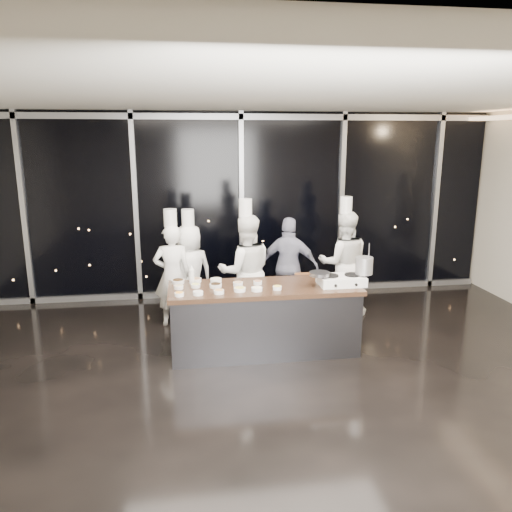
{
  "coord_description": "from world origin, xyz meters",
  "views": [
    {
      "loc": [
        -0.99,
        -5.19,
        2.78
      ],
      "look_at": [
        -0.06,
        1.2,
        1.23
      ],
      "focal_mm": 35.0,
      "sensor_mm": 36.0,
      "label": 1
    }
  ],
  "objects": [
    {
      "name": "frying_pan",
      "position": [
        0.69,
        0.8,
        1.06
      ],
      "size": [
        0.46,
        0.27,
        0.04
      ],
      "rotation": [
        0.0,
        0.0,
        0.01
      ],
      "color": "gray",
      "rests_on": "stove"
    },
    {
      "name": "squeeze_bottle",
      "position": [
        -0.92,
        1.16,
        1.02
      ],
      "size": [
        0.07,
        0.07,
        0.25
      ],
      "color": "white",
      "rests_on": "demo_counter"
    },
    {
      "name": "chef_center",
      "position": [
        -0.12,
        1.83,
        0.85
      ],
      "size": [
        0.84,
        0.67,
        1.92
      ],
      "rotation": [
        0.0,
        0.0,
        3.18
      ],
      "color": "white",
      "rests_on": "ground"
    },
    {
      "name": "chef_far_left",
      "position": [
        -1.2,
        2.06,
        0.79
      ],
      "size": [
        0.57,
        0.38,
        1.76
      ],
      "rotation": [
        0.0,
        0.0,
        3.17
      ],
      "color": "white",
      "rests_on": "ground"
    },
    {
      "name": "stove",
      "position": [
        1.0,
        0.8,
        0.96
      ],
      "size": [
        0.59,
        0.38,
        0.14
      ],
      "rotation": [
        0.0,
        0.0,
        0.01
      ],
      "color": "white",
      "rests_on": "demo_counter"
    },
    {
      "name": "ground",
      "position": [
        0.0,
        0.0,
        0.0
      ],
      "size": [
        9.0,
        9.0,
        0.0
      ],
      "primitive_type": "plane",
      "color": "black",
      "rests_on": "ground"
    },
    {
      "name": "prep_bowls",
      "position": [
        -0.63,
        0.92,
        0.93
      ],
      "size": [
        1.38,
        0.72,
        0.05
      ],
      "color": "white",
      "rests_on": "demo_counter"
    },
    {
      "name": "stock_pot",
      "position": [
        1.29,
        0.79,
        1.15
      ],
      "size": [
        0.22,
        0.22,
        0.22
      ],
      "primitive_type": "cylinder",
      "rotation": [
        0.0,
        0.0,
        0.01
      ],
      "color": "#AFB0B2",
      "rests_on": "stove"
    },
    {
      "name": "room_shell",
      "position": [
        0.18,
        0.0,
        2.25
      ],
      "size": [
        9.02,
        7.02,
        3.21
      ],
      "color": "beige",
      "rests_on": "ground"
    },
    {
      "name": "chef_left",
      "position": [
        -0.94,
        2.27,
        0.76
      ],
      "size": [
        0.85,
        0.69,
        1.72
      ],
      "rotation": [
        0.0,
        0.0,
        3.49
      ],
      "color": "white",
      "rests_on": "ground"
    },
    {
      "name": "demo_counter",
      "position": [
        0.0,
        0.9,
        0.45
      ],
      "size": [
        2.46,
        0.86,
        0.9
      ],
      "color": "#333337",
      "rests_on": "ground"
    },
    {
      "name": "chef_right",
      "position": [
        1.48,
        2.17,
        0.84
      ],
      "size": [
        0.89,
        0.74,
        1.88
      ],
      "rotation": [
        0.0,
        0.0,
        3.0
      ],
      "color": "white",
      "rests_on": "ground"
    },
    {
      "name": "window_wall",
      "position": [
        0.0,
        3.43,
        1.6
      ],
      "size": [
        8.9,
        0.11,
        3.2
      ],
      "color": "black",
      "rests_on": "ground"
    },
    {
      "name": "guest",
      "position": [
        0.62,
        2.23,
        0.78
      ],
      "size": [
        1.0,
        0.69,
        1.57
      ],
      "rotation": [
        0.0,
        0.0,
        2.77
      ],
      "color": "#161A3E",
      "rests_on": "ground"
    }
  ]
}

